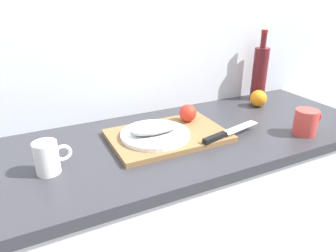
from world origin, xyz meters
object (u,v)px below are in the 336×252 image
object	(u,v)px
fish_fillet	(155,128)
chef_knife	(225,134)
white_plate	(155,134)
coffee_mug_0	(48,158)
coffee_mug_1	(306,122)
wine_bottle	(260,72)
cutting_board	(168,136)

from	to	relation	value
fish_fillet	chef_knife	distance (m)	0.26
white_plate	fish_fillet	distance (m)	0.03
coffee_mug_0	white_plate	bearing A→B (deg)	8.13
fish_fillet	coffee_mug_1	bearing A→B (deg)	-19.81
fish_fillet	wine_bottle	size ratio (longest dim) A/B	0.56
wine_bottle	coffee_mug_1	bearing A→B (deg)	-106.68
cutting_board	coffee_mug_1	distance (m)	0.54
chef_knife	white_plate	bearing A→B (deg)	141.13
wine_bottle	coffee_mug_0	size ratio (longest dim) A/B	3.07
white_plate	cutting_board	bearing A→B (deg)	2.99
coffee_mug_0	coffee_mug_1	distance (m)	0.95
wine_bottle	fish_fillet	bearing A→B (deg)	-162.03
cutting_board	white_plate	bearing A→B (deg)	-177.01
coffee_mug_0	cutting_board	bearing A→B (deg)	7.49
cutting_board	coffee_mug_0	xyz separation A→B (m)	(-0.44, -0.06, 0.04)
wine_bottle	cutting_board	bearing A→B (deg)	-160.80
cutting_board	wine_bottle	xyz separation A→B (m)	(0.63, 0.22, 0.13)
cutting_board	coffee_mug_1	xyz separation A→B (m)	(0.50, -0.20, 0.04)
fish_fillet	coffee_mug_0	size ratio (longest dim) A/B	1.71
white_plate	coffee_mug_0	bearing A→B (deg)	-171.87
coffee_mug_0	fish_fillet	bearing A→B (deg)	8.13
coffee_mug_1	chef_knife	bearing A→B (deg)	164.80
white_plate	wine_bottle	distance (m)	0.73
white_plate	coffee_mug_1	bearing A→B (deg)	-19.81
cutting_board	coffee_mug_0	size ratio (longest dim) A/B	3.89
cutting_board	wine_bottle	bearing A→B (deg)	19.20
cutting_board	coffee_mug_0	world-z (taller)	coffee_mug_0
white_plate	fish_fillet	bearing A→B (deg)	-90.00
chef_knife	coffee_mug_0	distance (m)	0.62
white_plate	chef_knife	size ratio (longest dim) A/B	0.90
wine_bottle	coffee_mug_0	bearing A→B (deg)	-165.47
cutting_board	white_plate	xyz separation A→B (m)	(-0.06, -0.00, 0.02)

